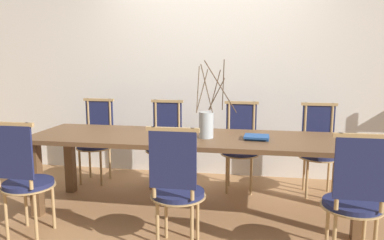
{
  "coord_description": "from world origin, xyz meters",
  "views": [
    {
      "loc": [
        0.59,
        -3.28,
        1.42
      ],
      "look_at": [
        0.0,
        0.0,
        0.88
      ],
      "focal_mm": 35.0,
      "sensor_mm": 36.0,
      "label": 1
    }
  ],
  "objects_px": {
    "chair_far_center": "(240,144)",
    "chair_near_center": "(354,197)",
    "dining_table": "(192,145)",
    "vase_centerpiece": "(207,123)",
    "book_stack": "(257,137)"
  },
  "relations": [
    {
      "from": "chair_far_center",
      "to": "chair_near_center",
      "type": "bearing_deg",
      "value": 120.03
    },
    {
      "from": "dining_table",
      "to": "vase_centerpiece",
      "type": "relative_size",
      "value": 4.3
    },
    {
      "from": "dining_table",
      "to": "chair_far_center",
      "type": "xyz_separation_m",
      "value": [
        0.41,
        0.72,
        -0.14
      ]
    },
    {
      "from": "chair_far_center",
      "to": "book_stack",
      "type": "distance_m",
      "value": 0.81
    },
    {
      "from": "vase_centerpiece",
      "to": "dining_table",
      "type": "bearing_deg",
      "value": 163.58
    },
    {
      "from": "chair_far_center",
      "to": "book_stack",
      "type": "xyz_separation_m",
      "value": [
        0.18,
        -0.75,
        0.24
      ]
    },
    {
      "from": "dining_table",
      "to": "chair_near_center",
      "type": "relative_size",
      "value": 3.1
    },
    {
      "from": "vase_centerpiece",
      "to": "book_stack",
      "type": "xyz_separation_m",
      "value": [
        0.44,
        0.01,
        -0.11
      ]
    },
    {
      "from": "vase_centerpiece",
      "to": "book_stack",
      "type": "bearing_deg",
      "value": 1.6
    },
    {
      "from": "dining_table",
      "to": "chair_near_center",
      "type": "distance_m",
      "value": 1.44
    },
    {
      "from": "dining_table",
      "to": "vase_centerpiece",
      "type": "distance_m",
      "value": 0.26
    },
    {
      "from": "dining_table",
      "to": "book_stack",
      "type": "height_order",
      "value": "book_stack"
    },
    {
      "from": "book_stack",
      "to": "dining_table",
      "type": "bearing_deg",
      "value": 177.21
    },
    {
      "from": "chair_near_center",
      "to": "chair_far_center",
      "type": "bearing_deg",
      "value": 120.03
    },
    {
      "from": "book_stack",
      "to": "vase_centerpiece",
      "type": "bearing_deg",
      "value": -178.4
    }
  ]
}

